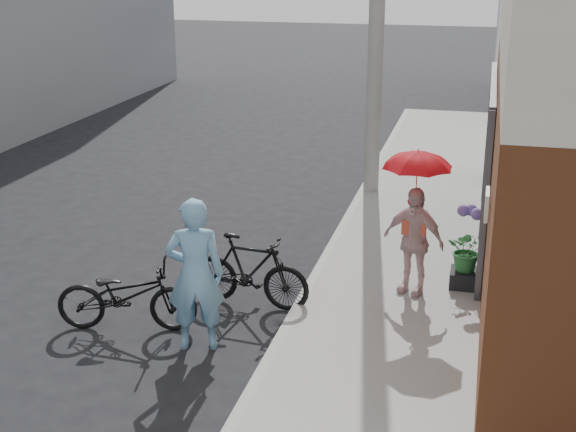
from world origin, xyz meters
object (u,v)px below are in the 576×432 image
at_px(officer, 195,275).
at_px(kimono_woman, 413,240).
at_px(bike_left, 127,295).
at_px(bike_right, 250,271).
at_px(utility_pole, 377,3).
at_px(planter, 466,278).

xyz_separation_m(officer, kimono_woman, (2.28, 1.92, -0.08)).
height_order(officer, bike_left, officer).
bearing_deg(bike_right, utility_pole, -3.48).
bearing_deg(planter, bike_right, -158.97).
bearing_deg(utility_pole, officer, -99.67).
height_order(utility_pole, bike_right, utility_pole).
relative_size(bike_left, bike_right, 1.06).
height_order(bike_right, planter, bike_right).
bearing_deg(kimono_woman, planter, 48.70).
bearing_deg(kimono_woman, officer, -118.47).
bearing_deg(officer, bike_right, -119.31).
distance_m(officer, bike_right, 1.34).
relative_size(bike_right, planter, 3.83).
bearing_deg(officer, bike_left, -30.16).
distance_m(utility_pole, kimono_woman, 5.32).
relative_size(kimono_woman, planter, 3.43).
bearing_deg(officer, kimono_woman, -156.83).
height_order(officer, kimono_woman, officer).
height_order(bike_left, planter, bike_left).
relative_size(utility_pole, bike_right, 4.36).
distance_m(bike_right, kimono_woman, 2.15).
bearing_deg(utility_pole, planter, -65.25).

